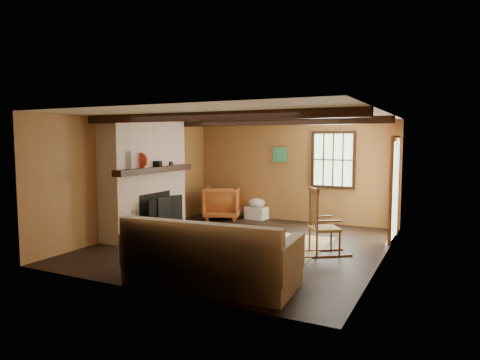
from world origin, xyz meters
The scene contains 10 objects.
ground centered at (0.00, 0.00, 0.00)m, with size 5.50×5.50×0.00m, color black.
room_envelope centered at (0.22, 0.26, 1.63)m, with size 5.02×5.52×2.44m.
fireplace centered at (-2.23, 0.00, 1.10)m, with size 1.02×2.30×2.40m.
rug centered at (0.20, -0.20, 0.00)m, with size 2.50×3.00×0.01m, color tan.
rocking_chair centered at (1.52, 0.02, 0.49)m, with size 0.94×0.84×1.17m.
sofa centered at (0.61, -2.19, 0.33)m, with size 2.37×1.17×0.93m.
firewood_pile centered at (-1.79, 2.47, 0.11)m, with size 0.60×0.11×0.22m.
laundry_basket centered at (-0.84, 2.55, 0.15)m, with size 0.50×0.38×0.30m, color white.
basket_pillow centered at (-0.84, 2.55, 0.41)m, with size 0.42×0.34×0.21m, color beige.
armchair centered at (-1.62, 2.20, 0.40)m, with size 0.86×0.88×0.80m, color #BF6026.
Camera 1 is at (3.46, -7.05, 1.96)m, focal length 32.00 mm.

